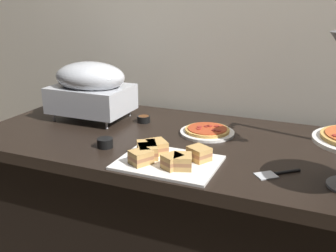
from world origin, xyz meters
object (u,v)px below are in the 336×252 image
at_px(chafing_dish, 91,88).
at_px(pizza_plate_front, 207,131).
at_px(sauce_cup_far, 144,119).
at_px(sandwich_platter, 164,157).
at_px(serving_spatula, 276,174).
at_px(sauce_cup_near, 105,143).

xyz_separation_m(chafing_dish, pizza_plate_front, (0.61, 0.00, -0.15)).
bearing_deg(pizza_plate_front, chafing_dish, -179.87).
height_order(chafing_dish, sauce_cup_far, chafing_dish).
xyz_separation_m(sandwich_platter, serving_spatula, (0.40, 0.06, -0.02)).
distance_m(chafing_dish, sandwich_platter, 0.69).
xyz_separation_m(pizza_plate_front, sauce_cup_near, (-0.34, -0.32, 0.01)).
xyz_separation_m(sauce_cup_near, serving_spatula, (0.69, 0.01, -0.02)).
distance_m(sandwich_platter, serving_spatula, 0.41).
relative_size(sandwich_platter, sauce_cup_far, 5.67).
relative_size(chafing_dish, sauce_cup_near, 5.80).
height_order(chafing_dish, sandwich_platter, chafing_dish).
height_order(pizza_plate_front, serving_spatula, pizza_plate_front).
bearing_deg(sandwich_platter, sauce_cup_near, 170.07).
relative_size(sauce_cup_near, sauce_cup_far, 1.01).
bearing_deg(pizza_plate_front, sauce_cup_far, 172.95).
distance_m(pizza_plate_front, sandwich_platter, 0.38).
bearing_deg(sauce_cup_far, sauce_cup_near, -89.27).
bearing_deg(pizza_plate_front, sandwich_platter, -97.33).
bearing_deg(serving_spatula, sauce_cup_near, -179.11).
xyz_separation_m(pizza_plate_front, sandwich_platter, (-0.05, -0.37, 0.01)).
height_order(chafing_dish, pizza_plate_front, chafing_dish).
bearing_deg(sandwich_platter, pizza_plate_front, 82.67).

